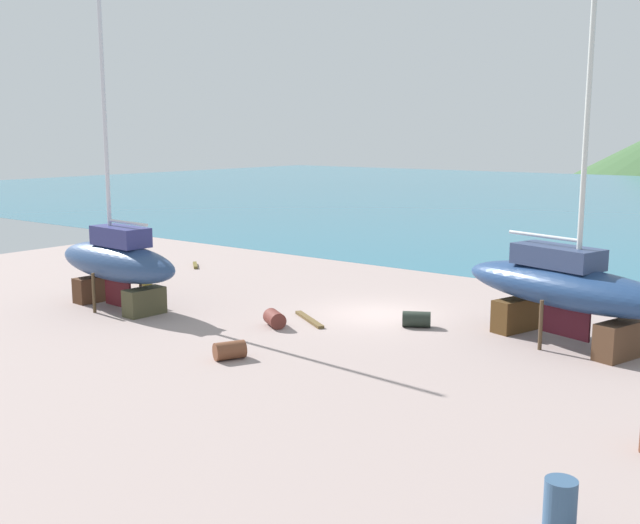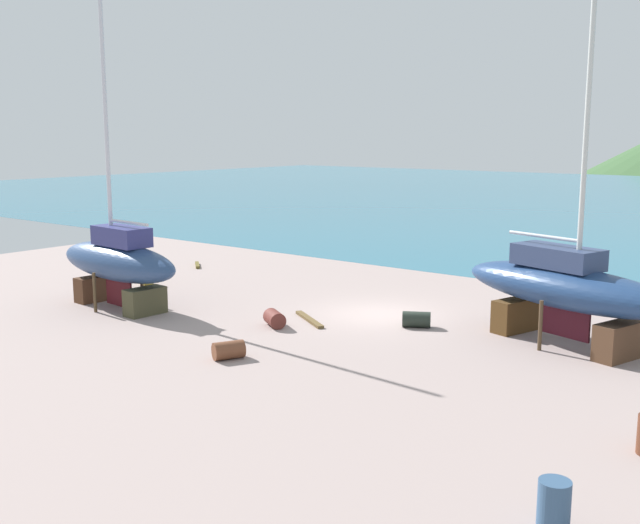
# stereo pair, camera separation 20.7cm
# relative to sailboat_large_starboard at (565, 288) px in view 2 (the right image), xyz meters

# --- Properties ---
(ground_plane) EXTENTS (47.86, 47.86, 0.00)m
(ground_plane) POSITION_rel_sailboat_large_starboard_xyz_m (-6.59, -3.87, -1.79)
(ground_plane) COLOR gray
(sailboat_large_starboard) EXTENTS (7.85, 4.17, 11.50)m
(sailboat_large_starboard) POSITION_rel_sailboat_large_starboard_xyz_m (0.00, 0.00, 0.00)
(sailboat_large_starboard) COLOR brown
(sailboat_large_starboard) RESTS_ON ground
(sailboat_mid_port) EXTENTS (6.77, 2.29, 11.36)m
(sailboat_mid_port) POSITION_rel_sailboat_large_starboard_xyz_m (-14.91, -5.45, -0.03)
(sailboat_mid_port) COLOR #513220
(sailboat_mid_port) RESTS_ON ground
(barrel_tipped_left) EXTENTS (1.08, 0.93, 0.54)m
(barrel_tipped_left) POSITION_rel_sailboat_large_starboard_xyz_m (-4.62, -1.05, -1.52)
(barrel_tipped_left) COLOR #232C24
(barrel_tipped_left) RESTS_ON ground
(barrel_by_slipway) EXTENTS (0.75, 0.75, 0.81)m
(barrel_by_slipway) POSITION_rel_sailboat_large_starboard_xyz_m (-17.59, -2.01, -1.39)
(barrel_by_slipway) COLOR olive
(barrel_by_slipway) RESTS_ON ground
(barrel_tipped_center) EXTENTS (1.06, 0.94, 0.55)m
(barrel_tipped_center) POSITION_rel_sailboat_large_starboard_xyz_m (-8.45, -3.96, -1.52)
(barrel_tipped_center) COLOR #5E2923
(barrel_tipped_center) RESTS_ON ground
(barrel_rust_near) EXTENTS (0.63, 0.63, 0.88)m
(barrel_rust_near) POSITION_rel_sailboat_large_starboard_xyz_m (3.85, -10.96, -1.35)
(barrel_rust_near) COLOR #325071
(barrel_rust_near) RESTS_ON ground
(barrel_rust_far) EXTENTS (0.87, 1.03, 0.53)m
(barrel_rust_far) POSITION_rel_sailboat_large_starboard_xyz_m (-7.07, -7.52, -1.53)
(barrel_rust_far) COLOR brown
(barrel_rust_far) RESTS_ON ground
(timber_short_skew) EXTENTS (1.25, 1.11, 0.13)m
(timber_short_skew) POSITION_rel_sailboat_large_starboard_xyz_m (-19.21, 2.40, -1.73)
(timber_short_skew) COLOR brown
(timber_short_skew) RESTS_ON ground
(timber_long_fore) EXTENTS (2.12, 1.42, 0.10)m
(timber_long_fore) POSITION_rel_sailboat_large_starboard_xyz_m (-8.02, -2.62, -1.74)
(timber_long_fore) COLOR brown
(timber_long_fore) RESTS_ON ground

